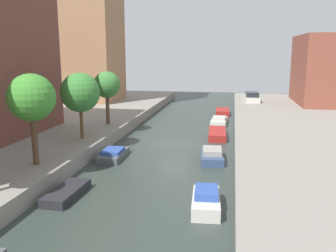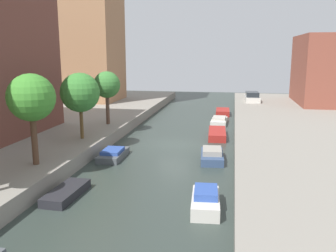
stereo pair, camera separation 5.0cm
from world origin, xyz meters
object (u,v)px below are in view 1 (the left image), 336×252
moored_boat_right_1 (206,201)px  parked_car (252,97)px  moored_boat_left_1 (67,193)px  moored_boat_right_2 (212,155)px  street_tree_3 (107,85)px  apartment_tower_far (80,8)px  moored_boat_right_5 (223,112)px  street_tree_1 (32,98)px  moored_boat_right_4 (219,121)px  street_tree_2 (80,93)px  moored_boat_left_2 (113,154)px  moored_boat_right_3 (217,134)px

moored_boat_right_1 → parked_car: bearing=83.8°
moored_boat_left_1 → moored_boat_right_2: bearing=48.2°
street_tree_3 → apartment_tower_far: bearing=119.8°
moored_boat_right_5 → apartment_tower_far: bearing=170.5°
street_tree_1 → moored_boat_right_4: 22.56m
apartment_tower_far → moored_boat_right_5: apartment_tower_far is taller
moored_boat_left_1 → street_tree_2: bearing=108.1°
street_tree_1 → moored_boat_left_2: 7.66m
moored_boat_right_4 → moored_boat_left_2: bearing=-116.1°
moored_boat_left_1 → moored_boat_right_2: moored_boat_right_2 is taller
moored_boat_left_1 → apartment_tower_far: bearing=111.5°
street_tree_2 → street_tree_3: bearing=90.0°
moored_boat_right_2 → moored_boat_right_5: (0.12, 19.75, -0.04)m
apartment_tower_far → moored_boat_left_1: (12.21, -31.07, -13.25)m
moored_boat_left_1 → moored_boat_right_3: 17.01m
street_tree_2 → moored_boat_right_4: 16.90m
apartment_tower_far → moored_boat_right_3: apartment_tower_far is taller
moored_boat_left_2 → moored_boat_right_2: (7.12, 0.67, 0.08)m
street_tree_1 → moored_boat_right_2: street_tree_1 is taller
moored_boat_left_2 → moored_boat_right_5: (7.24, 20.42, 0.03)m
street_tree_1 → street_tree_2: street_tree_1 is taller
moored_boat_right_2 → moored_boat_right_5: moored_boat_right_2 is taller
street_tree_1 → moored_boat_left_1: size_ratio=1.58×
street_tree_1 → moored_boat_right_3: street_tree_1 is taller
moored_boat_right_2 → moored_boat_right_3: 7.33m
moored_boat_right_4 → moored_boat_right_5: (0.19, 6.03, -0.01)m
apartment_tower_far → street_tree_3: (9.32, -16.26, -8.87)m
street_tree_3 → moored_boat_right_1: (10.29, -15.00, -4.19)m
apartment_tower_far → moored_boat_right_2: bearing=-49.8°
moored_boat_right_1 → street_tree_2: bearing=138.7°
street_tree_3 → moored_boat_right_5: 17.09m
street_tree_1 → street_tree_3: street_tree_1 is taller
moored_boat_left_1 → moored_boat_right_5: (7.33, 27.82, 0.09)m
moored_boat_left_1 → moored_boat_right_4: bearing=71.8°
moored_boat_left_1 → moored_boat_left_2: size_ratio=0.98×
parked_car → moored_boat_right_3: 18.52m
apartment_tower_far → moored_boat_right_1: bearing=-57.9°
moored_boat_right_4 → moored_boat_right_2: bearing=-89.7°
moored_boat_left_1 → street_tree_1: bearing=143.8°
street_tree_1 → street_tree_3: (0.00, 12.69, -0.35)m
moored_boat_left_1 → moored_boat_left_2: moored_boat_left_2 is taller
parked_car → moored_boat_right_3: size_ratio=1.05×
street_tree_3 → moored_boat_right_2: size_ratio=1.39×
street_tree_2 → moored_boat_left_2: bearing=-26.1°
moored_boat_left_1 → moored_boat_right_4: (7.14, 21.78, 0.10)m
moored_boat_right_2 → moored_boat_right_3: size_ratio=0.79×
street_tree_1 → moored_boat_right_4: street_tree_1 is taller
parked_car → moored_boat_right_5: bearing=-123.5°
street_tree_1 → moored_boat_right_5: bearing=68.3°
street_tree_3 → moored_boat_right_4: size_ratio=1.30×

